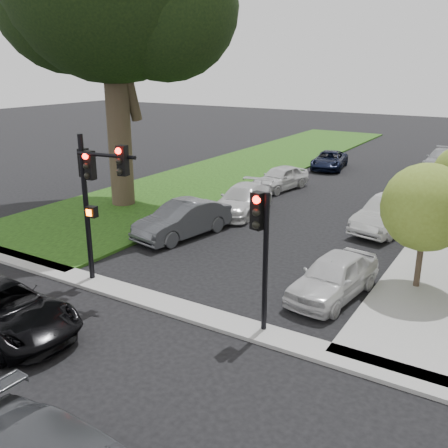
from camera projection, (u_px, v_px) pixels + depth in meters
The scene contains 15 objects.
ground at pixel (132, 337), 14.16m from camera, with size 140.00×140.00×0.00m, color black.
grass_strip at pixel (254, 164), 38.09m from camera, with size 8.00×44.00×0.12m, color black.
sidewalk_cross at pixel (174, 307), 15.76m from camera, with size 60.00×1.00×0.12m, color #9A9A9A.
small_tree_a at pixel (426, 208), 16.30m from camera, with size 2.92×2.92×4.37m.
traffic_signal_main at pixel (94, 184), 16.55m from camera, with size 2.56×0.67×5.22m.
traffic_signal_secondary at pixel (261, 237), 13.59m from camera, with size 0.56×0.45×4.16m.
car_cross_near at pixel (0, 310), 14.19m from camera, with size 2.41×5.22×1.45m, color black.
car_parked_0 at pixel (334, 276), 16.42m from camera, with size 1.70×4.24×1.44m, color silver.
car_parked_1 at pixel (389, 214), 22.92m from camera, with size 1.67×4.78×1.57m, color silver.
car_parked_2 at pixel (407, 201), 25.37m from camera, with size 2.51×5.45×1.51m, color #3F4247.
car_parked_4 at pixel (442, 159), 36.58m from camera, with size 1.98×4.87×1.41m, color #999BA0.
car_parked_5 at pixel (183, 220), 22.17m from camera, with size 1.67×4.79×1.58m, color #3F4247.
car_parked_6 at pixel (243, 200), 25.70m from camera, with size 2.01×4.95×1.44m, color silver.
car_parked_7 at pixel (280, 178), 30.50m from camera, with size 1.73×4.30×1.46m, color silver.
car_parked_8 at pixel (329, 160), 36.62m from camera, with size 2.13×4.61×1.28m, color black.
Camera 1 is at (8.76, -9.28, 7.40)m, focal length 40.00 mm.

